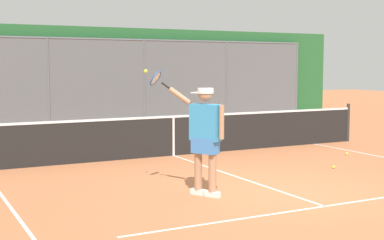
% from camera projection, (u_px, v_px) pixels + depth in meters
% --- Properties ---
extents(ground_plane, '(60.00, 60.00, 0.00)m').
position_uv_depth(ground_plane, '(281.00, 192.00, 9.43)').
color(ground_plane, '#B76B42').
extents(court_line_markings, '(8.61, 9.83, 0.01)m').
position_uv_depth(court_line_markings, '(340.00, 211.00, 8.14)').
color(court_line_markings, white).
rests_on(court_line_markings, ground).
extents(fence_backdrop, '(19.22, 1.37, 3.41)m').
position_uv_depth(fence_backdrop, '(93.00, 79.00, 18.65)').
color(fence_backdrop, '#565B60').
rests_on(fence_backdrop, ground).
extents(tennis_net, '(11.06, 0.09, 1.07)m').
position_uv_depth(tennis_net, '(173.00, 135.00, 13.16)').
color(tennis_net, '#2D2D2D').
rests_on(tennis_net, ground).
extents(tennis_player, '(0.95, 1.20, 2.08)m').
position_uv_depth(tennis_player, '(204.00, 132.00, 9.05)').
color(tennis_player, silver).
rests_on(tennis_player, ground).
extents(tennis_ball_by_sideline, '(0.07, 0.07, 0.07)m').
position_uv_depth(tennis_ball_by_sideline, '(334.00, 167.00, 11.53)').
color(tennis_ball_by_sideline, '#C1D138').
rests_on(tennis_ball_by_sideline, ground).
extents(tennis_ball_near_baseline, '(0.07, 0.07, 0.07)m').
position_uv_depth(tennis_ball_near_baseline, '(347.00, 154.00, 13.30)').
color(tennis_ball_near_baseline, '#D6E042').
rests_on(tennis_ball_near_baseline, ground).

